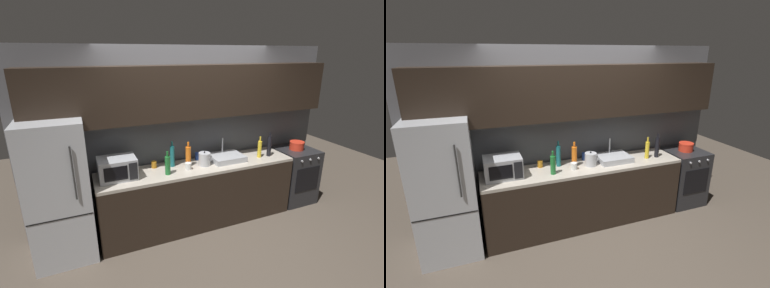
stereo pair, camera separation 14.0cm
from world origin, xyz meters
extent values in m
plane|color=#4C4238|center=(0.00, 0.00, 0.00)|extent=(10.00, 10.00, 0.00)
cube|color=slate|center=(0.00, 1.30, 1.25)|extent=(4.55, 0.10, 2.50)
cube|color=#4C4F54|center=(0.00, 1.25, 1.20)|extent=(4.55, 0.01, 0.60)
cube|color=black|center=(0.00, 1.08, 1.90)|extent=(4.19, 0.34, 0.70)
cube|color=black|center=(0.00, 0.90, 0.43)|extent=(2.81, 0.60, 0.86)
cube|color=#B2A899|center=(0.00, 0.90, 0.88)|extent=(2.81, 0.60, 0.04)
cube|color=#B7BABF|center=(-1.79, 0.90, 0.86)|extent=(0.68, 0.66, 1.72)
cube|color=black|center=(-1.79, 0.57, 0.69)|extent=(0.67, 0.00, 0.01)
cylinder|color=#333333|center=(-1.60, 0.55, 1.20)|extent=(0.02, 0.02, 0.60)
cube|color=#232326|center=(1.75, 0.90, 0.45)|extent=(0.60, 0.60, 0.90)
cube|color=black|center=(1.75, 0.60, 0.50)|extent=(0.45, 0.01, 0.40)
cylinder|color=#B2B2B7|center=(1.58, 0.59, 0.83)|extent=(0.03, 0.02, 0.03)
cylinder|color=#B2B2B7|center=(1.75, 0.59, 0.83)|extent=(0.03, 0.02, 0.03)
cylinder|color=#B2B2B7|center=(1.91, 0.59, 0.83)|extent=(0.03, 0.02, 0.03)
cube|color=#A8AAAF|center=(-1.11, 0.92, 1.04)|extent=(0.46, 0.34, 0.27)
cube|color=black|center=(-1.15, 0.75, 1.04)|extent=(0.28, 0.01, 0.18)
cube|color=black|center=(-0.94, 0.75, 1.04)|extent=(0.10, 0.01, 0.22)
cube|color=#ADAFB5|center=(0.45, 0.93, 0.94)|extent=(0.48, 0.38, 0.08)
cylinder|color=silver|center=(0.45, 1.06, 1.09)|extent=(0.02, 0.02, 0.22)
cylinder|color=#B7BABF|center=(0.07, 0.88, 0.99)|extent=(0.17, 0.17, 0.18)
sphere|color=black|center=(0.07, 0.88, 1.10)|extent=(0.02, 0.02, 0.02)
cone|color=#B7BABF|center=(0.17, 0.88, 1.03)|extent=(0.03, 0.03, 0.05)
cylinder|color=orange|center=(-0.15, 0.94, 1.04)|extent=(0.07, 0.07, 0.28)
cylinder|color=orange|center=(-0.15, 0.94, 1.21)|extent=(0.03, 0.03, 0.07)
cylinder|color=#1E6B2D|center=(-0.49, 0.79, 1.02)|extent=(0.07, 0.07, 0.24)
cylinder|color=#1E6B2D|center=(-0.49, 0.79, 1.18)|extent=(0.03, 0.03, 0.07)
cylinder|color=#19666B|center=(-0.35, 1.02, 1.05)|extent=(0.06, 0.06, 0.29)
cylinder|color=#19666B|center=(-0.35, 1.02, 1.23)|extent=(0.02, 0.02, 0.07)
cylinder|color=gold|center=(0.97, 0.84, 1.03)|extent=(0.06, 0.06, 0.25)
cylinder|color=gold|center=(0.97, 0.84, 1.19)|extent=(0.02, 0.02, 0.07)
cylinder|color=black|center=(1.13, 0.84, 1.05)|extent=(0.06, 0.06, 0.30)
cylinder|color=black|center=(1.13, 0.84, 1.23)|extent=(0.02, 0.02, 0.07)
cylinder|color=#234299|center=(0.07, 1.11, 0.95)|extent=(0.08, 0.08, 0.10)
cylinder|color=#B27019|center=(-0.60, 1.07, 0.95)|extent=(0.07, 0.07, 0.09)
cylinder|color=silver|center=(-0.19, 0.83, 0.95)|extent=(0.09, 0.09, 0.09)
cylinder|color=red|center=(1.74, 0.90, 0.96)|extent=(0.22, 0.22, 0.11)
cylinder|color=red|center=(1.74, 0.90, 1.02)|extent=(0.23, 0.23, 0.02)
camera|label=1|loc=(-1.49, -2.38, 2.40)|focal=26.05mm
camera|label=2|loc=(-1.36, -2.43, 2.40)|focal=26.05mm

